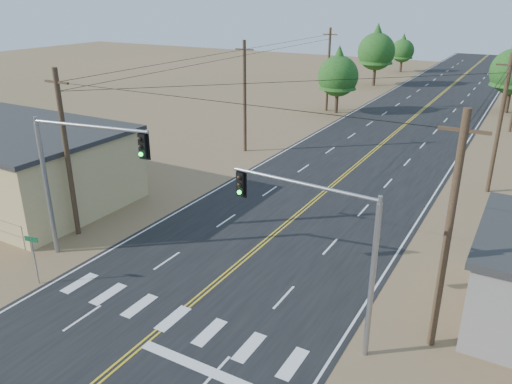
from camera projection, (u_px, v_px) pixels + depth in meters
The scene contains 12 objects.
road at pixel (344, 176), 40.32m from camera, with size 15.00×200.00×0.02m, color black.
utility_pole_left_near at pixel (67, 154), 28.72m from camera, with size 1.80×0.30×10.00m.
utility_pole_left_mid at pixel (245, 96), 44.88m from camera, with size 1.80×0.30×10.00m.
utility_pole_left_far at pixel (328, 69), 61.03m from camera, with size 1.80×0.30×10.00m.
utility_pole_right_near at pixel (448, 234), 19.07m from camera, with size 1.80×0.30×10.00m.
utility_pole_right_mid at pixel (500, 124), 35.23m from camera, with size 1.80×0.30×10.00m.
signal_mast_left at pixel (73, 167), 25.84m from camera, with size 6.71×1.36×7.83m.
signal_mast_right at pixel (329, 238), 19.58m from camera, with size 6.51×0.71×6.96m.
street_sign at pixel (34, 253), 24.69m from camera, with size 0.77×0.18×2.63m.
tree_left_near at pixel (338, 72), 59.99m from camera, with size 4.87×4.87×8.12m.
tree_left_mid at pixel (377, 48), 78.08m from camera, with size 5.77×5.77×9.62m.
tree_left_far at pixel (403, 48), 92.73m from camera, with size 4.22×4.22×7.03m.
Camera 1 is at (12.58, -6.52, 13.67)m, focal length 35.00 mm.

